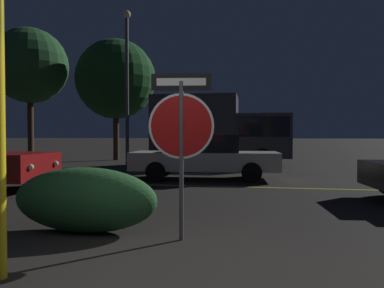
% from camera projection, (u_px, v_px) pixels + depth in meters
% --- Properties ---
extents(ground_plane, '(260.00, 260.00, 0.00)m').
position_uv_depth(ground_plane, '(171.00, 287.00, 3.47)').
color(ground_plane, black).
extents(road_center_stripe, '(35.53, 0.12, 0.01)m').
position_uv_depth(road_center_stripe, '(226.00, 187.00, 10.14)').
color(road_center_stripe, gold).
rests_on(road_center_stripe, ground_plane).
extents(stop_sign, '(0.87, 0.13, 2.23)m').
position_uv_depth(stop_sign, '(181.00, 126.00, 4.99)').
color(stop_sign, '#4C4C51').
rests_on(stop_sign, ground_plane).
extents(hedge_bush_1, '(2.16, 0.82, 0.94)m').
position_uv_depth(hedge_bush_1, '(85.00, 200.00, 5.42)').
color(hedge_bush_1, '#285B2D').
rests_on(hedge_bush_1, ground_plane).
extents(passing_car_2, '(4.79, 2.02, 1.41)m').
position_uv_depth(passing_car_2, '(206.00, 157.00, 11.88)').
color(passing_car_2, silver).
rests_on(passing_car_2, ground_plane).
extents(delivery_truck, '(6.11, 2.60, 3.16)m').
position_uv_depth(delivery_truck, '(220.00, 129.00, 16.93)').
color(delivery_truck, '#2D2D33').
rests_on(delivery_truck, ground_plane).
extents(street_lamp, '(0.37, 0.37, 7.05)m').
position_uv_depth(street_lamp, '(127.00, 75.00, 17.02)').
color(street_lamp, '#4C4C51').
rests_on(street_lamp, ground_plane).
extents(tree_0, '(4.39, 4.39, 6.66)m').
position_uv_depth(tree_0, '(116.00, 79.00, 20.63)').
color(tree_0, '#422D1E').
rests_on(tree_0, ground_plane).
extents(tree_1, '(4.12, 4.12, 7.26)m').
position_uv_depth(tree_1, '(30.00, 66.00, 20.57)').
color(tree_1, '#422D1E').
rests_on(tree_1, ground_plane).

